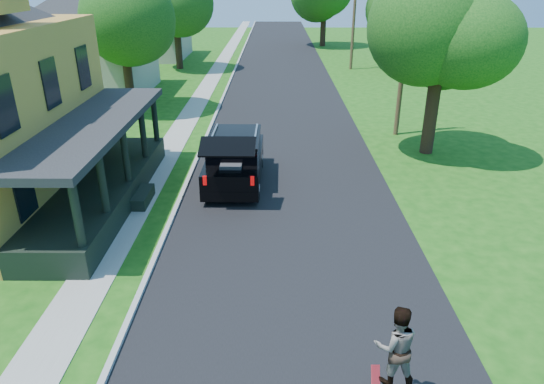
{
  "coord_description": "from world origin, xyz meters",
  "views": [
    {
      "loc": [
        -0.51,
        -10.1,
        7.73
      ],
      "look_at": [
        -0.59,
        3.0,
        1.81
      ],
      "focal_mm": 32.0,
      "sensor_mm": 36.0,
      "label": 1
    }
  ],
  "objects_px": {
    "black_suv": "(235,159)",
    "skateboarder": "(396,346)",
    "utility_pole_near": "(405,46)",
    "tree_right_near": "(441,32)"
  },
  "relations": [
    {
      "from": "utility_pole_near",
      "to": "skateboarder",
      "type": "bearing_deg",
      "value": -108.8
    },
    {
      "from": "skateboarder",
      "to": "tree_right_near",
      "type": "xyz_separation_m",
      "value": [
        4.83,
        14.68,
        4.09
      ]
    },
    {
      "from": "tree_right_near",
      "to": "skateboarder",
      "type": "bearing_deg",
      "value": -108.21
    },
    {
      "from": "black_suv",
      "to": "tree_right_near",
      "type": "distance_m",
      "value": 10.45
    },
    {
      "from": "black_suv",
      "to": "utility_pole_near",
      "type": "bearing_deg",
      "value": 39.51
    },
    {
      "from": "skateboarder",
      "to": "utility_pole_near",
      "type": "height_order",
      "value": "utility_pole_near"
    },
    {
      "from": "black_suv",
      "to": "skateboarder",
      "type": "xyz_separation_m",
      "value": [
        3.88,
        -11.04,
        0.38
      ]
    },
    {
      "from": "skateboarder",
      "to": "utility_pole_near",
      "type": "xyz_separation_m",
      "value": [
        4.07,
        17.45,
        3.15
      ]
    },
    {
      "from": "utility_pole_near",
      "to": "tree_right_near",
      "type": "bearing_deg",
      "value": -80.26
    },
    {
      "from": "black_suv",
      "to": "skateboarder",
      "type": "distance_m",
      "value": 11.71
    }
  ]
}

